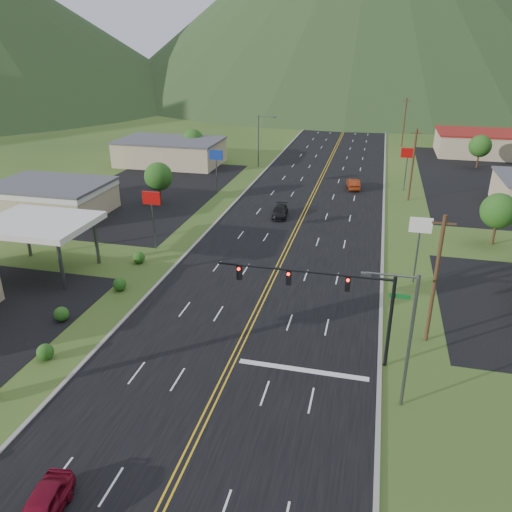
% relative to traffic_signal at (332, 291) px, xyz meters
% --- Properties ---
extents(ground, '(500.00, 500.00, 0.00)m').
position_rel_traffic_signal_xyz_m(ground, '(-6.48, -14.00, -5.33)').
color(ground, '#294719').
rests_on(ground, ground).
extents(road, '(20.00, 460.00, 0.04)m').
position_rel_traffic_signal_xyz_m(road, '(-6.48, -14.00, -5.33)').
color(road, black).
rests_on(road, ground).
extents(traffic_signal, '(13.10, 0.43, 7.00)m').
position_rel_traffic_signal_xyz_m(traffic_signal, '(0.00, 0.00, 0.00)').
color(traffic_signal, black).
rests_on(traffic_signal, ground).
extents(streetlight_east, '(3.28, 0.25, 9.00)m').
position_rel_traffic_signal_xyz_m(streetlight_east, '(4.70, -4.00, -0.15)').
color(streetlight_east, '#59595E').
rests_on(streetlight_east, ground).
extents(streetlight_west, '(3.28, 0.25, 9.00)m').
position_rel_traffic_signal_xyz_m(streetlight_west, '(-18.16, 56.00, -0.15)').
color(streetlight_west, '#59595E').
rests_on(streetlight_west, ground).
extents(gas_canopy, '(10.00, 8.00, 5.30)m').
position_rel_traffic_signal_xyz_m(gas_canopy, '(-28.48, 8.00, -0.46)').
color(gas_canopy, white).
rests_on(gas_canopy, ground).
extents(building_west_mid, '(14.40, 10.40, 4.10)m').
position_rel_traffic_signal_xyz_m(building_west_mid, '(-38.48, 24.00, -3.06)').
color(building_west_mid, '#C9B48B').
rests_on(building_west_mid, ground).
extents(building_west_far, '(18.40, 11.40, 4.50)m').
position_rel_traffic_signal_xyz_m(building_west_far, '(-34.48, 54.00, -3.07)').
color(building_west_far, '#C9B48B').
rests_on(building_west_far, ground).
extents(building_east_far, '(16.40, 12.40, 4.50)m').
position_rel_traffic_signal_xyz_m(building_east_far, '(21.52, 76.00, -3.07)').
color(building_east_far, '#C9B48B').
rests_on(building_east_far, ground).
extents(pole_sign_west_a, '(2.00, 0.18, 6.40)m').
position_rel_traffic_signal_xyz_m(pole_sign_west_a, '(-20.48, 16.00, -0.28)').
color(pole_sign_west_a, '#59595E').
rests_on(pole_sign_west_a, ground).
extents(pole_sign_west_b, '(2.00, 0.18, 6.40)m').
position_rel_traffic_signal_xyz_m(pole_sign_west_b, '(-20.48, 38.00, -0.28)').
color(pole_sign_west_b, '#59595E').
rests_on(pole_sign_west_b, ground).
extents(pole_sign_east_a, '(2.00, 0.18, 6.40)m').
position_rel_traffic_signal_xyz_m(pole_sign_east_a, '(6.52, 14.00, -0.28)').
color(pole_sign_east_a, '#59595E').
rests_on(pole_sign_east_a, ground).
extents(pole_sign_east_b, '(2.00, 0.18, 6.40)m').
position_rel_traffic_signal_xyz_m(pole_sign_east_b, '(6.52, 46.00, -0.28)').
color(pole_sign_east_b, '#59595E').
rests_on(pole_sign_east_b, ground).
extents(tree_west_a, '(3.84, 3.84, 5.82)m').
position_rel_traffic_signal_xyz_m(tree_west_a, '(-26.48, 31.00, -1.44)').
color(tree_west_a, '#382314').
rests_on(tree_west_a, ground).
extents(tree_west_b, '(3.84, 3.84, 5.82)m').
position_rel_traffic_signal_xyz_m(tree_west_b, '(-31.48, 58.00, -1.44)').
color(tree_west_b, '#382314').
rests_on(tree_west_b, ground).
extents(tree_east_a, '(3.84, 3.84, 5.82)m').
position_rel_traffic_signal_xyz_m(tree_east_a, '(15.52, 26.00, -1.44)').
color(tree_east_a, '#382314').
rests_on(tree_east_a, ground).
extents(tree_east_b, '(3.84, 3.84, 5.82)m').
position_rel_traffic_signal_xyz_m(tree_east_b, '(19.52, 64.00, -1.44)').
color(tree_east_b, '#382314').
rests_on(tree_east_b, ground).
extents(utility_pole_a, '(1.60, 0.28, 10.00)m').
position_rel_traffic_signal_xyz_m(utility_pole_a, '(7.02, 4.00, -0.20)').
color(utility_pole_a, '#382314').
rests_on(utility_pole_a, ground).
extents(utility_pole_b, '(1.60, 0.28, 10.00)m').
position_rel_traffic_signal_xyz_m(utility_pole_b, '(7.02, 41.00, -0.20)').
color(utility_pole_b, '#382314').
rests_on(utility_pole_b, ground).
extents(utility_pole_c, '(1.60, 0.28, 10.00)m').
position_rel_traffic_signal_xyz_m(utility_pole_c, '(7.02, 81.00, -0.20)').
color(utility_pole_c, '#382314').
rests_on(utility_pole_c, ground).
extents(utility_pole_d, '(1.60, 0.28, 10.00)m').
position_rel_traffic_signal_xyz_m(utility_pole_d, '(7.02, 121.00, -0.20)').
color(utility_pole_d, '#382314').
rests_on(utility_pole_d, ground).
extents(car_red_near, '(2.36, 4.54, 1.48)m').
position_rel_traffic_signal_xyz_m(car_red_near, '(-11.62, -16.51, -4.59)').
color(car_red_near, maroon).
rests_on(car_red_near, ground).
extents(car_dark_mid, '(2.24, 4.64, 1.30)m').
position_rel_traffic_signal_xyz_m(car_dark_mid, '(-9.29, 29.57, -4.68)').
color(car_dark_mid, black).
rests_on(car_dark_mid, ground).
extents(car_red_far, '(2.38, 4.85, 1.53)m').
position_rel_traffic_signal_xyz_m(car_red_far, '(-0.99, 45.13, -4.57)').
color(car_red_far, maroon).
rests_on(car_red_far, ground).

